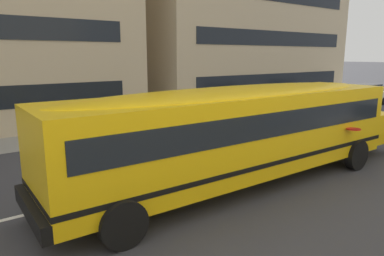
# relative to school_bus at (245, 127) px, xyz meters

# --- Properties ---
(ground_plane) EXTENTS (400.00, 400.00, 0.00)m
(ground_plane) POSITION_rel_school_bus_xyz_m (-2.39, 1.60, -1.77)
(ground_plane) COLOR #38383D
(sidewalk_far) EXTENTS (120.00, 3.00, 0.01)m
(sidewalk_far) POSITION_rel_school_bus_xyz_m (-2.39, 9.53, -1.77)
(sidewalk_far) COLOR gray
(sidewalk_far) RESTS_ON ground_plane
(lane_centreline) EXTENTS (110.00, 0.16, 0.01)m
(lane_centreline) POSITION_rel_school_bus_xyz_m (-2.39, 1.60, -1.77)
(lane_centreline) COLOR silver
(lane_centreline) RESTS_ON ground_plane
(school_bus) EXTENTS (13.37, 3.27, 2.98)m
(school_bus) POSITION_rel_school_bus_xyz_m (0.00, 0.00, 0.00)
(school_bus) COLOR yellow
(school_bus) RESTS_ON ground_plane
(parked_car_dark_blue_end_of_row) EXTENTS (3.99, 2.05, 1.64)m
(parked_car_dark_blue_end_of_row) POSITION_rel_school_bus_xyz_m (12.34, 6.85, -0.93)
(parked_car_dark_blue_end_of_row) COLOR navy
(parked_car_dark_blue_end_of_row) RESTS_ON ground_plane
(parked_car_silver_by_entrance) EXTENTS (3.90, 1.89, 1.64)m
(parked_car_silver_by_entrance) POSITION_rel_school_bus_xyz_m (20.09, 6.81, -0.93)
(parked_car_silver_by_entrance) COLOR #B7BABF
(parked_car_silver_by_entrance) RESTS_ON ground_plane
(apartment_block_far_centre) EXTENTS (18.77, 11.25, 16.50)m
(apartment_block_far_centre) POSITION_rel_school_bus_xyz_m (14.37, 16.62, 6.48)
(apartment_block_far_centre) COLOR #C6B28E
(apartment_block_far_centre) RESTS_ON ground_plane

